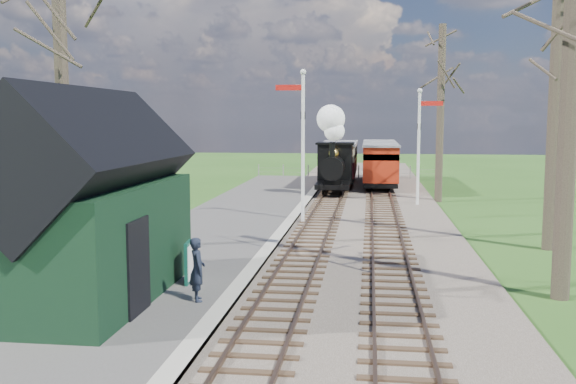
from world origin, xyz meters
name	(u,v)px	position (x,y,z in m)	size (l,w,h in m)	color
distant_hills	(363,294)	(1.40, 64.38, -16.21)	(114.40, 48.00, 22.02)	#385B23
ballast_bed	(356,205)	(1.30, 22.00, 0.05)	(8.00, 60.00, 0.10)	brown
track_near	(329,203)	(0.00, 22.00, 0.10)	(1.60, 60.00, 0.15)	brown
track_far	(382,204)	(2.60, 22.00, 0.10)	(1.60, 60.00, 0.15)	brown
platform	(224,229)	(-3.50, 14.00, 0.10)	(5.00, 44.00, 0.20)	#474442
coping_strip	(284,230)	(-1.20, 14.00, 0.10)	(0.40, 44.00, 0.21)	#B2AD9E
station_shed	(88,208)	(-4.30, 4.00, 2.27)	(3.25, 6.30, 4.78)	black
semaphore_near	(301,135)	(-0.77, 16.00, 3.62)	(1.22, 0.24, 6.22)	silver
semaphore_far	(420,138)	(4.37, 22.00, 3.35)	(1.22, 0.24, 5.72)	silver
bare_trees	(350,87)	(1.33, 10.10, 5.21)	(15.51, 22.39, 12.00)	#382D23
fence_line	(346,171)	(0.30, 36.00, 0.55)	(12.60, 0.08, 1.00)	slate
locomotive	(334,156)	(-0.01, 25.89, 2.21)	(1.93, 4.50, 4.82)	black
coach	(339,160)	(0.00, 31.96, 1.61)	(2.25, 7.71, 2.37)	black
red_carriage_a	(380,165)	(2.60, 29.05, 1.54)	(2.12, 5.26, 2.23)	black
red_carriage_b	(379,159)	(2.60, 34.55, 1.54)	(2.12, 5.26, 2.23)	black
sign_board	(189,262)	(-2.46, 5.60, 0.72)	(0.16, 0.72, 1.04)	#0E4133
bench	(166,257)	(-3.38, 6.62, 0.60)	(0.53, 1.52, 0.86)	#412B17
person	(197,269)	(-1.83, 4.09, 0.92)	(0.52, 0.34, 1.44)	#191F2E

